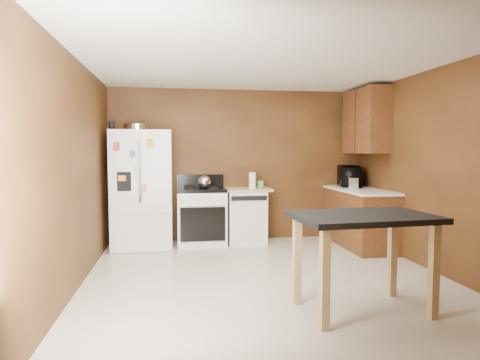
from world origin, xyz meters
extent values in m
plane|color=beige|center=(0.00, 0.00, 0.00)|extent=(4.50, 4.50, 0.00)
plane|color=white|center=(0.00, 0.00, 2.50)|extent=(4.50, 4.50, 0.00)
plane|color=brown|center=(0.00, 2.25, 1.25)|extent=(4.20, 0.00, 4.20)
plane|color=brown|center=(0.00, -2.25, 1.25)|extent=(4.20, 0.00, 4.20)
plane|color=brown|center=(-2.10, 0.00, 1.25)|extent=(0.00, 4.50, 4.50)
plane|color=brown|center=(2.10, 0.00, 1.25)|extent=(0.00, 4.50, 4.50)
cylinder|color=silver|center=(-1.62, 1.92, 1.85)|extent=(0.39, 0.39, 0.10)
cylinder|color=black|center=(-1.98, 1.82, 1.87)|extent=(0.09, 0.09, 0.13)
sphere|color=silver|center=(-0.60, 1.84, 1.01)|extent=(0.21, 0.21, 0.21)
cylinder|color=white|center=(0.17, 1.83, 1.02)|extent=(0.13, 0.13, 0.26)
cylinder|color=#45B465|center=(0.33, 1.99, 0.95)|extent=(0.14, 0.14, 0.11)
cube|color=silver|center=(1.73, 1.52, 0.98)|extent=(0.22, 0.27, 0.17)
imported|color=black|center=(1.81, 1.90, 1.06)|extent=(0.49, 0.63, 0.31)
cube|color=white|center=(-1.55, 1.88, 0.90)|extent=(0.90, 0.75, 1.80)
cube|color=white|center=(-1.78, 1.49, 1.18)|extent=(0.43, 0.02, 1.20)
cube|color=white|center=(-1.32, 1.49, 1.18)|extent=(0.43, 0.02, 1.20)
cube|color=white|center=(-1.55, 1.49, 0.28)|extent=(0.88, 0.02, 0.54)
cube|color=black|center=(-1.78, 1.48, 1.05)|extent=(0.20, 0.01, 0.28)
cylinder|color=silver|center=(-1.56, 1.46, 1.20)|extent=(0.02, 0.02, 0.90)
cylinder|color=silver|center=(-1.54, 1.46, 1.20)|extent=(0.02, 0.02, 0.90)
cube|color=red|center=(-1.87, 1.46, 1.55)|extent=(0.09, 0.00, 0.12)
cube|color=#367AE9|center=(-1.65, 1.46, 1.45)|extent=(0.08, 0.00, 0.10)
cube|color=#FF9C35|center=(-1.40, 1.46, 1.60)|extent=(0.10, 0.00, 0.13)
cube|color=#FFA32A|center=(-1.80, 1.46, 1.10)|extent=(0.11, 0.00, 0.08)
cube|color=#EF6A6E|center=(-1.50, 1.46, 0.95)|extent=(0.08, 0.00, 0.11)
cube|color=#A7FBFA|center=(-1.60, 1.46, 1.25)|extent=(0.07, 0.00, 0.07)
cube|color=white|center=(-0.64, 1.93, 0.42)|extent=(0.76, 0.65, 0.85)
cube|color=black|center=(-0.64, 1.93, 0.88)|extent=(0.76, 0.65, 0.05)
cube|color=black|center=(-0.64, 2.21, 1.00)|extent=(0.76, 0.06, 0.20)
cube|color=black|center=(-0.64, 1.59, 0.38)|extent=(0.68, 0.02, 0.52)
cylinder|color=silver|center=(-0.64, 1.58, 0.67)|extent=(0.62, 0.02, 0.02)
cylinder|color=black|center=(-0.82, 2.08, 0.91)|extent=(0.17, 0.17, 0.02)
cylinder|color=black|center=(-0.46, 2.08, 0.91)|extent=(0.17, 0.17, 0.02)
cylinder|color=black|center=(-0.82, 1.77, 0.91)|extent=(0.17, 0.17, 0.02)
cylinder|color=black|center=(-0.46, 1.77, 0.91)|extent=(0.17, 0.17, 0.02)
cube|color=white|center=(0.08, 1.95, 0.42)|extent=(0.60, 0.60, 0.85)
cube|color=black|center=(0.08, 1.64, 0.76)|extent=(0.56, 0.02, 0.07)
cube|color=tan|center=(0.08, 1.95, 0.87)|extent=(0.78, 0.62, 0.04)
cube|color=brown|center=(1.80, 1.45, 0.43)|extent=(0.60, 1.55, 0.86)
cube|color=white|center=(1.80, 1.45, 0.88)|extent=(0.63, 1.58, 0.04)
cube|color=brown|center=(1.93, 1.55, 1.95)|extent=(0.35, 1.05, 1.00)
cube|color=black|center=(1.75, 1.55, 1.95)|extent=(0.01, 0.01, 1.00)
cube|color=black|center=(0.66, -1.14, 0.89)|extent=(1.31, 0.93, 0.05)
cube|color=#A58350|center=(0.12, -0.86, 0.45)|extent=(0.08, 0.08, 0.90)
cube|color=#A58350|center=(1.15, -0.78, 0.45)|extent=(0.08, 0.08, 0.90)
cube|color=#A58350|center=(0.17, -1.50, 0.45)|extent=(0.08, 0.08, 0.90)
cube|color=#A58350|center=(1.20, -1.42, 0.45)|extent=(0.08, 0.08, 0.90)
camera|label=1|loc=(-1.05, -4.82, 1.50)|focal=32.00mm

